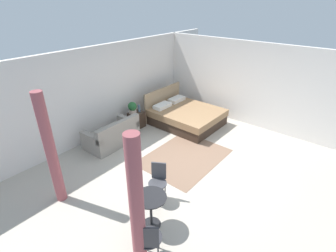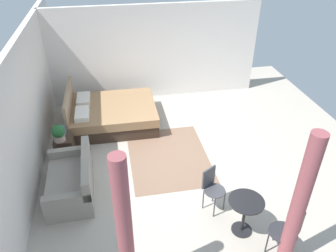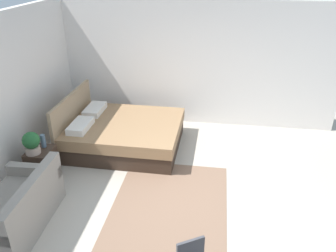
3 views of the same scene
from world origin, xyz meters
name	(u,v)px [view 3 (image 3 of 3)]	position (x,y,z in m)	size (l,w,h in m)	color
ground_plane	(180,210)	(0.00, 0.00, -0.01)	(9.12, 8.82, 0.02)	#B2A899
wall_right	(198,65)	(3.06, 0.00, 1.31)	(0.12, 5.82, 2.63)	silver
area_rug	(170,204)	(0.08, 0.17, 0.00)	(2.23, 1.70, 0.01)	#7F604C
bed	(122,133)	(1.71, 1.34, 0.28)	(1.79, 2.13, 1.03)	#38281E
couch	(17,211)	(-0.68, 2.16, 0.27)	(1.50, 0.86, 0.78)	gray
nightstand	(42,163)	(0.50, 2.39, 0.26)	(0.46, 0.38, 0.51)	#38281E
potted_plant	(31,143)	(0.40, 2.44, 0.71)	(0.27, 0.27, 0.37)	tan
vase	(43,141)	(0.62, 2.37, 0.62)	(0.08, 0.08, 0.22)	slate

